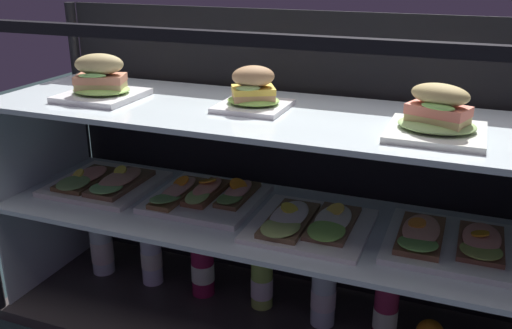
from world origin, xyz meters
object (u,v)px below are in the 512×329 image
at_px(juice_bottle_front_second, 102,246).
at_px(juice_bottle_tucked_behind, 323,294).
at_px(plated_roll_sandwich_near_right_corner, 253,93).
at_px(plated_roll_sandwich_mid_left, 101,83).
at_px(open_sandwich_tray_left_of_center, 205,196).
at_px(juice_bottle_near_post, 262,282).
at_px(juice_bottle_front_middle, 386,310).
at_px(juice_bottle_front_left_end, 152,258).
at_px(plated_roll_sandwich_mid_right, 437,118).
at_px(open_sandwich_tray_mid_right, 309,223).
at_px(open_sandwich_tray_near_left_corner, 104,182).
at_px(open_sandwich_tray_near_right_corner, 449,241).
at_px(juice_bottle_back_center, 203,268).

height_order(juice_bottle_front_second, juice_bottle_tucked_behind, juice_bottle_front_second).
bearing_deg(plated_roll_sandwich_near_right_corner, plated_roll_sandwich_mid_left, -173.33).
relative_size(open_sandwich_tray_left_of_center, juice_bottle_near_post, 1.48).
height_order(juice_bottle_tucked_behind, juice_bottle_front_middle, same).
distance_m(plated_roll_sandwich_near_right_corner, juice_bottle_tucked_behind, 0.60).
bearing_deg(juice_bottle_near_post, juice_bottle_front_second, -178.89).
relative_size(open_sandwich_tray_left_of_center, juice_bottle_tucked_behind, 1.32).
bearing_deg(open_sandwich_tray_left_of_center, juice_bottle_front_left_end, 173.05).
relative_size(plated_roll_sandwich_mid_right, juice_bottle_front_left_end, 0.96).
bearing_deg(open_sandwich_tray_mid_right, open_sandwich_tray_near_left_corner, 176.63).
bearing_deg(plated_roll_sandwich_near_right_corner, juice_bottle_tucked_behind, 9.91).
height_order(plated_roll_sandwich_mid_left, open_sandwich_tray_near_left_corner, plated_roll_sandwich_mid_left).
xyz_separation_m(open_sandwich_tray_left_of_center, juice_bottle_near_post, (0.16, 0.03, -0.26)).
bearing_deg(open_sandwich_tray_near_right_corner, plated_roll_sandwich_mid_right, -135.37).
height_order(plated_roll_sandwich_near_right_corner, open_sandwich_tray_near_left_corner, plated_roll_sandwich_near_right_corner).
bearing_deg(juice_bottle_near_post, juice_bottle_front_left_end, -178.98).
height_order(plated_roll_sandwich_mid_left, juice_bottle_front_left_end, plated_roll_sandwich_mid_left).
xyz_separation_m(juice_bottle_front_second, juice_bottle_front_middle, (0.92, -0.01, -0.01)).
bearing_deg(juice_bottle_back_center, juice_bottle_tucked_behind, -1.82).
xyz_separation_m(plated_roll_sandwich_near_right_corner, juice_bottle_front_second, (-0.55, 0.04, -0.57)).
xyz_separation_m(juice_bottle_front_left_end, juice_bottle_tucked_behind, (0.56, -0.01, 0.01)).
relative_size(juice_bottle_front_left_end, juice_bottle_near_post, 1.04).
bearing_deg(juice_bottle_front_middle, open_sandwich_tray_near_left_corner, -177.75).
bearing_deg(open_sandwich_tray_mid_right, juice_bottle_front_middle, 19.47).
distance_m(juice_bottle_back_center, juice_bottle_tucked_behind, 0.38).
relative_size(plated_roll_sandwich_mid_left, juice_bottle_front_left_end, 0.94).
distance_m(open_sandwich_tray_near_right_corner, juice_bottle_back_center, 0.74).
bearing_deg(open_sandwich_tray_left_of_center, open_sandwich_tray_mid_right, -10.17).
xyz_separation_m(plated_roll_sandwich_mid_left, juice_bottle_tucked_behind, (0.62, 0.08, -0.57)).
height_order(open_sandwich_tray_near_right_corner, juice_bottle_tucked_behind, open_sandwich_tray_near_right_corner).
bearing_deg(plated_roll_sandwich_mid_right, juice_bottle_front_left_end, 172.26).
bearing_deg(juice_bottle_back_center, juice_bottle_front_second, -179.12).
relative_size(juice_bottle_front_second, juice_bottle_front_left_end, 1.09).
distance_m(plated_roll_sandwich_near_right_corner, juice_bottle_front_middle, 0.68).
distance_m(juice_bottle_back_center, juice_bottle_near_post, 0.19).
distance_m(plated_roll_sandwich_near_right_corner, open_sandwich_tray_near_left_corner, 0.58).
height_order(plated_roll_sandwich_near_right_corner, juice_bottle_tucked_behind, plated_roll_sandwich_near_right_corner).
bearing_deg(plated_roll_sandwich_mid_left, open_sandwich_tray_near_left_corner, 140.45).
distance_m(juice_bottle_front_left_end, juice_bottle_back_center, 0.18).
bearing_deg(juice_bottle_front_second, juice_bottle_back_center, 0.88).
height_order(plated_roll_sandwich_mid_left, plated_roll_sandwich_near_right_corner, plated_roll_sandwich_mid_left).
bearing_deg(open_sandwich_tray_left_of_center, plated_roll_sandwich_near_right_corner, -7.20).
height_order(open_sandwich_tray_mid_right, juice_bottle_front_left_end, open_sandwich_tray_mid_right).
height_order(open_sandwich_tray_near_right_corner, juice_bottle_front_second, open_sandwich_tray_near_right_corner).
bearing_deg(open_sandwich_tray_near_left_corner, open_sandwich_tray_mid_right, -3.37).
bearing_deg(open_sandwich_tray_near_right_corner, juice_bottle_front_second, 177.17).
bearing_deg(plated_roll_sandwich_mid_right, open_sandwich_tray_near_left_corner, 175.97).
distance_m(plated_roll_sandwich_near_right_corner, juice_bottle_front_left_end, 0.68).
bearing_deg(juice_bottle_front_middle, juice_bottle_front_left_end, 179.09).
bearing_deg(open_sandwich_tray_near_right_corner, juice_bottle_near_post, 172.82).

